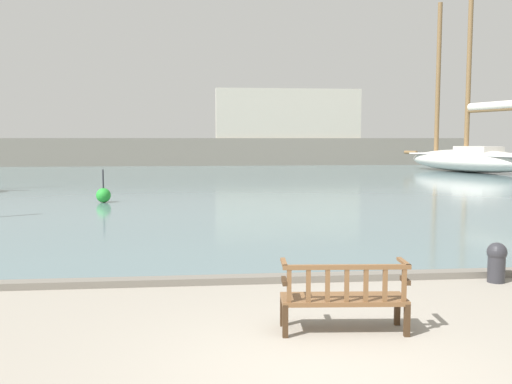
{
  "coord_description": "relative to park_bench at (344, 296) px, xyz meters",
  "views": [
    {
      "loc": [
        -1.42,
        -5.78,
        2.47
      ],
      "look_at": [
        0.22,
        10.0,
        1.0
      ],
      "focal_mm": 40.0,
      "sensor_mm": 36.0,
      "label": 1
    }
  ],
  "objects": [
    {
      "name": "park_bench",
      "position": [
        0.0,
        0.0,
        0.0
      ],
      "size": [
        1.64,
        0.65,
        0.92
      ],
      "color": "#3D2A19",
      "rests_on": "ground"
    },
    {
      "name": "sailboat_nearest_port",
      "position": [
        17.94,
        32.86,
        0.84
      ],
      "size": [
        6.83,
        13.12,
        14.9
      ],
      "color": "silver",
      "rests_on": "harbor_water"
    },
    {
      "name": "quay_edge_kerb",
      "position": [
        -0.44,
        2.65,
        -0.41
      ],
      "size": [
        40.0,
        0.3,
        0.12
      ],
      "primitive_type": "cube",
      "color": "slate",
      "rests_on": "ground"
    },
    {
      "name": "mooring_bollard",
      "position": [
        3.29,
        2.23,
        -0.09
      ],
      "size": [
        0.34,
        0.34,
        0.7
      ],
      "color": "#2D2D33",
      "rests_on": "ground"
    },
    {
      "name": "channel_buoy",
      "position": [
        -5.39,
        14.97,
        -0.11
      ],
      "size": [
        0.55,
        0.55,
        1.25
      ],
      "color": "green",
      "rests_on": "harbor_water"
    },
    {
      "name": "ground_plane",
      "position": [
        -0.44,
        -1.2,
        -0.47
      ],
      "size": [
        160.0,
        160.0,
        0.0
      ],
      "primitive_type": "plane",
      "color": "gray"
    },
    {
      "name": "far_breakwater",
      "position": [
        1.61,
        45.6,
        1.85
      ],
      "size": [
        47.38,
        2.4,
        7.08
      ],
      "color": "slate",
      "rests_on": "ground"
    },
    {
      "name": "harbor_water",
      "position": [
        -0.44,
        42.8,
        -0.43
      ],
      "size": [
        100.0,
        80.0,
        0.08
      ],
      "primitive_type": "cube",
      "color": "slate",
      "rests_on": "ground"
    }
  ]
}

